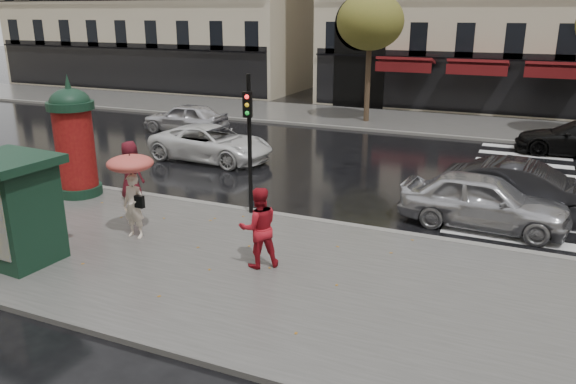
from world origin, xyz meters
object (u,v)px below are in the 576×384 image
at_px(man_burgundy, 131,171).
at_px(woman_red, 259,227).
at_px(traffic_light, 249,131).
at_px(car_silver, 484,201).
at_px(car_darkgrey, 526,189).
at_px(newsstand, 12,208).
at_px(woman_umbrella, 132,182).
at_px(car_white, 211,143).
at_px(car_far_silver, 185,118).
at_px(morris_column, 74,138).

bearing_deg(man_burgundy, woman_red, 168.00).
bearing_deg(traffic_light, woman_red, -59.41).
xyz_separation_m(woman_red, traffic_light, (-1.80, 3.04, 1.46)).
bearing_deg(man_burgundy, car_silver, -154.26).
xyz_separation_m(traffic_light, car_darkgrey, (7.19, 3.39, -1.74)).
bearing_deg(car_silver, traffic_light, 110.10).
distance_m(newsstand, car_darkgrey, 13.58).
relative_size(man_burgundy, traffic_light, 0.46).
xyz_separation_m(woman_umbrella, car_darkgrey, (9.08, 6.14, -0.82)).
height_order(car_silver, car_darkgrey, car_darkgrey).
xyz_separation_m(man_burgundy, car_white, (-0.50, 5.52, -0.34)).
xyz_separation_m(traffic_light, car_far_silver, (-8.43, 9.37, -1.79)).
height_order(man_burgundy, car_far_silver, man_burgundy).
height_order(woman_umbrella, traffic_light, traffic_light).
relative_size(woman_umbrella, man_burgundy, 1.22).
xyz_separation_m(man_burgundy, morris_column, (-1.85, -0.28, 0.89)).
relative_size(morris_column, newsstand, 1.52).
bearing_deg(newsstand, car_darkgrey, 38.24).
height_order(traffic_light, car_darkgrey, traffic_light).
bearing_deg(car_white, traffic_light, -136.49).
height_order(newsstand, car_far_silver, newsstand).
bearing_deg(traffic_light, car_far_silver, 131.95).
bearing_deg(car_darkgrey, newsstand, 132.37).
xyz_separation_m(man_burgundy, car_far_silver, (-4.51, 9.70, -0.31)).
distance_m(woman_umbrella, morris_column, 4.45).
height_order(woman_red, car_white, woman_red).
height_order(woman_red, car_far_silver, woman_red).
bearing_deg(car_white, morris_column, 170.02).
xyz_separation_m(newsstand, car_white, (-0.96, 10.20, -0.70)).
bearing_deg(morris_column, car_darkgrey, 17.16).
relative_size(man_burgundy, car_white, 0.37).
relative_size(woman_red, newsstand, 0.75).
xyz_separation_m(car_darkgrey, car_white, (-11.61, 1.80, -0.08)).
relative_size(car_silver, car_darkgrey, 0.95).
xyz_separation_m(woman_umbrella, car_far_silver, (-6.54, 12.13, -0.87)).
distance_m(morris_column, car_darkgrey, 13.61).
relative_size(morris_column, traffic_light, 0.96).
xyz_separation_m(traffic_light, car_white, (-4.43, 5.19, -1.82)).
relative_size(woman_red, car_darkgrey, 0.40).
bearing_deg(traffic_light, car_silver, 16.99).
distance_m(woman_umbrella, car_silver, 9.33).
xyz_separation_m(car_silver, car_darkgrey, (1.02, 1.51, 0.01)).
distance_m(woman_red, morris_column, 8.00).
bearing_deg(morris_column, newsstand, -62.38).
bearing_deg(newsstand, man_burgundy, 95.54).
relative_size(newsstand, car_far_silver, 0.59).
relative_size(man_burgundy, car_silver, 0.41).
bearing_deg(car_far_silver, car_darkgrey, 69.01).
bearing_deg(car_silver, man_burgundy, 105.47).
height_order(morris_column, traffic_light, traffic_light).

